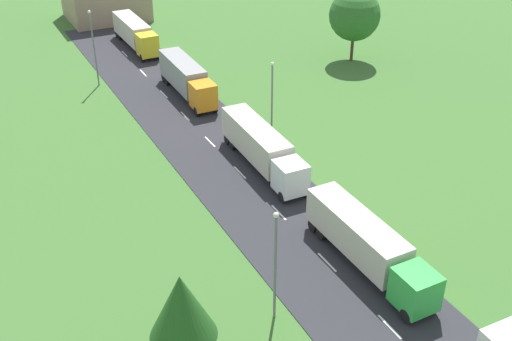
% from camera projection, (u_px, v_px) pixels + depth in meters
% --- Properties ---
extents(road, '(10.00, 140.00, 0.06)m').
position_uv_depth(road, '(384.00, 322.00, 40.91)').
color(road, '#2B2B30').
rests_on(road, ground).
extents(truck_second, '(2.56, 12.82, 3.50)m').
position_uv_depth(truck_second, '(367.00, 243.00, 44.79)').
color(truck_second, green).
rests_on(truck_second, road).
extents(truck_third, '(2.84, 13.19, 3.63)m').
position_uv_depth(truck_third, '(262.00, 147.00, 57.18)').
color(truck_third, white).
rests_on(truck_third, road).
extents(truck_fourth, '(2.72, 12.18, 3.79)m').
position_uv_depth(truck_fourth, '(186.00, 78.00, 71.36)').
color(truck_fourth, orange).
rests_on(truck_fourth, road).
extents(truck_fifth, '(2.55, 12.36, 3.61)m').
position_uv_depth(truck_fifth, '(135.00, 33.00, 85.45)').
color(truck_fifth, yellow).
rests_on(truck_fifth, road).
extents(lamppost_second, '(0.36, 0.36, 8.24)m').
position_uv_depth(lamppost_second, '(275.00, 261.00, 39.05)').
color(lamppost_second, slate).
rests_on(lamppost_second, ground).
extents(lamppost_third, '(0.36, 0.36, 7.80)m').
position_uv_depth(lamppost_third, '(272.00, 95.00, 61.66)').
color(lamppost_third, slate).
rests_on(lamppost_third, ground).
extents(lamppost_fourth, '(0.36, 0.36, 9.03)m').
position_uv_depth(lamppost_fourth, '(94.00, 45.00, 72.55)').
color(lamppost_fourth, slate).
rests_on(lamppost_fourth, ground).
extents(tree_oak, '(6.48, 6.48, 9.24)m').
position_uv_depth(tree_oak, '(355.00, 15.00, 79.26)').
color(tree_oak, '#513823').
rests_on(tree_oak, ground).
extents(tree_birch, '(3.78, 3.78, 7.91)m').
position_uv_depth(tree_birch, '(182.00, 307.00, 33.80)').
color(tree_birch, '#513823').
rests_on(tree_birch, ground).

